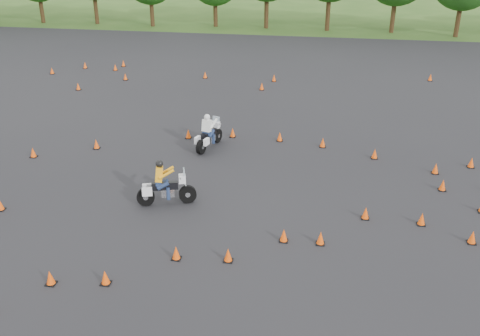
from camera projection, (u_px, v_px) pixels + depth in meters
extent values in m
plane|color=#2D5119|center=(220.00, 250.00, 17.96)|extent=(140.00, 140.00, 0.00)
plane|color=black|center=(248.00, 174.00, 23.32)|extent=(62.00, 62.00, 0.00)
cone|color=#FC520A|center=(205.00, 75.00, 37.39)|extent=(0.26, 0.26, 0.45)
cone|color=#FC520A|center=(96.00, 144.00, 25.83)|extent=(0.26, 0.26, 0.45)
cone|color=#FC520A|center=(123.00, 63.00, 40.42)|extent=(0.26, 0.26, 0.45)
cone|color=#FC520A|center=(280.00, 137.00, 26.71)|extent=(0.26, 0.26, 0.45)
cone|color=#FC520A|center=(472.00, 237.00, 18.23)|extent=(0.26, 0.26, 0.45)
cone|color=#FC520A|center=(176.00, 253.00, 17.37)|extent=(0.26, 0.26, 0.45)
cone|color=#FC520A|center=(436.00, 169.00, 23.27)|extent=(0.26, 0.26, 0.45)
cone|color=#FC520A|center=(443.00, 185.00, 21.81)|extent=(0.26, 0.26, 0.45)
cone|color=#FC520A|center=(233.00, 133.00, 27.21)|extent=(0.26, 0.26, 0.45)
cone|color=#FC520A|center=(262.00, 86.00, 34.80)|extent=(0.26, 0.26, 0.45)
cone|color=#FC520A|center=(0.00, 205.00, 20.33)|extent=(0.26, 0.26, 0.45)
cone|color=#FC520A|center=(125.00, 77.00, 36.96)|extent=(0.26, 0.26, 0.45)
cone|color=#FC520A|center=(50.00, 278.00, 16.16)|extent=(0.26, 0.26, 0.45)
cone|color=#FC520A|center=(323.00, 143.00, 26.00)|extent=(0.26, 0.26, 0.45)
cone|color=#FC520A|center=(321.00, 238.00, 18.18)|extent=(0.26, 0.26, 0.45)
cone|color=#FC520A|center=(430.00, 78.00, 36.78)|extent=(0.26, 0.26, 0.45)
cone|color=#FC520A|center=(115.00, 67.00, 39.33)|extent=(0.26, 0.26, 0.45)
cone|color=#FC520A|center=(284.00, 235.00, 18.34)|extent=(0.26, 0.26, 0.45)
cone|color=#FC520A|center=(78.00, 87.00, 34.79)|extent=(0.26, 0.26, 0.45)
cone|color=#FC520A|center=(228.00, 255.00, 17.26)|extent=(0.26, 0.26, 0.45)
cone|color=#FC520A|center=(105.00, 278.00, 16.18)|extent=(0.26, 0.26, 0.45)
cone|color=#FC520A|center=(375.00, 154.00, 24.75)|extent=(0.26, 0.26, 0.45)
cone|color=#FC520A|center=(52.00, 71.00, 38.43)|extent=(0.26, 0.26, 0.45)
cone|color=#FC520A|center=(366.00, 213.00, 19.73)|extent=(0.26, 0.26, 0.45)
cone|color=#FC520A|center=(471.00, 163.00, 23.85)|extent=(0.26, 0.26, 0.45)
cone|color=#FC520A|center=(188.00, 134.00, 27.06)|extent=(0.26, 0.26, 0.45)
cone|color=#FC520A|center=(85.00, 65.00, 39.89)|extent=(0.26, 0.26, 0.45)
cone|color=#FC520A|center=(422.00, 219.00, 19.34)|extent=(0.26, 0.26, 0.45)
cone|color=#FC520A|center=(33.00, 153.00, 24.89)|extent=(0.26, 0.26, 0.45)
cone|color=#FC520A|center=(274.00, 78.00, 36.65)|extent=(0.26, 0.26, 0.45)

